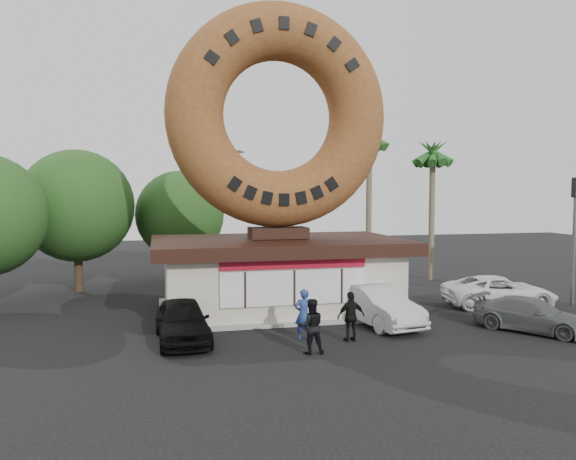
% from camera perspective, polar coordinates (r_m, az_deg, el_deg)
% --- Properties ---
extents(ground, '(90.00, 90.00, 0.00)m').
position_cam_1_polar(ground, '(20.26, 2.65, -11.59)').
color(ground, black).
rests_on(ground, ground).
extents(donut_shop, '(11.20, 7.20, 3.80)m').
position_cam_1_polar(donut_shop, '(25.59, -1.00, -4.26)').
color(donut_shop, beige).
rests_on(donut_shop, ground).
extents(giant_donut, '(9.96, 2.54, 9.96)m').
position_cam_1_polar(giant_donut, '(25.56, -1.03, 11.50)').
color(giant_donut, brown).
rests_on(giant_donut, donut_shop).
extents(tree_west, '(6.00, 6.00, 7.65)m').
position_cam_1_polar(tree_west, '(32.05, -20.66, 2.31)').
color(tree_west, '#473321').
rests_on(tree_west, ground).
extents(tree_mid, '(5.20, 5.20, 6.63)m').
position_cam_1_polar(tree_mid, '(33.83, -10.91, 1.52)').
color(tree_mid, '#473321').
rests_on(tree_mid, ground).
extents(palm_near, '(2.60, 2.60, 9.75)m').
position_cam_1_polar(palm_near, '(35.32, 8.28, 8.78)').
color(palm_near, '#726651').
rests_on(palm_near, ground).
extents(palm_far, '(2.60, 2.60, 8.75)m').
position_cam_1_polar(palm_far, '(35.34, 14.49, 7.18)').
color(palm_far, '#726651').
rests_on(palm_far, ground).
extents(street_lamp, '(2.11, 0.20, 8.00)m').
position_cam_1_polar(street_lamp, '(34.96, -7.47, 2.39)').
color(street_lamp, '#59595E').
rests_on(street_lamp, ground).
extents(traffic_signal, '(0.30, 0.38, 6.07)m').
position_cam_1_polar(traffic_signal, '(29.91, 27.13, 0.54)').
color(traffic_signal, '#59595E').
rests_on(traffic_signal, ground).
extents(person_left, '(0.69, 0.46, 1.87)m').
position_cam_1_polar(person_left, '(20.75, 1.58, -8.55)').
color(person_left, navy).
rests_on(person_left, ground).
extents(person_center, '(0.96, 0.78, 1.85)m').
position_cam_1_polar(person_center, '(19.03, 2.36, -9.73)').
color(person_center, black).
rests_on(person_center, ground).
extents(person_right, '(1.10, 0.54, 1.81)m').
position_cam_1_polar(person_right, '(20.63, 6.42, -8.73)').
color(person_right, black).
rests_on(person_right, ground).
extents(car_black, '(2.01, 4.56, 1.53)m').
position_cam_1_polar(car_black, '(20.86, -10.68, -9.04)').
color(car_black, black).
rests_on(car_black, ground).
extents(car_silver, '(2.52, 5.04, 1.59)m').
position_cam_1_polar(car_silver, '(23.29, 9.06, -7.57)').
color(car_silver, '#B5B4BA').
rests_on(car_silver, ground).
extents(car_grey, '(4.04, 4.61, 1.28)m').
position_cam_1_polar(car_grey, '(23.91, 23.53, -7.93)').
color(car_grey, '#595C5E').
rests_on(car_grey, ground).
extents(car_white, '(5.52, 3.25, 1.44)m').
position_cam_1_polar(car_white, '(28.34, 20.67, -5.85)').
color(car_white, silver).
rests_on(car_white, ground).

